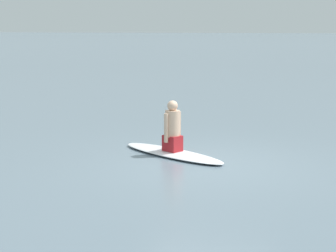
% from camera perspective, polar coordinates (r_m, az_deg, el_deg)
% --- Properties ---
extents(ground_plane, '(400.00, 400.00, 0.00)m').
position_cam_1_polar(ground_plane, '(10.97, 3.98, -3.93)').
color(ground_plane, slate).
extents(surfboard, '(1.93, 2.72, 0.09)m').
position_cam_1_polar(surfboard, '(11.75, 0.46, -2.74)').
color(surfboard, white).
rests_on(surfboard, ground).
extents(person_paddler, '(0.44, 0.44, 1.05)m').
position_cam_1_polar(person_paddler, '(11.64, 0.46, -0.23)').
color(person_paddler, '#A51E23').
rests_on(person_paddler, surfboard).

